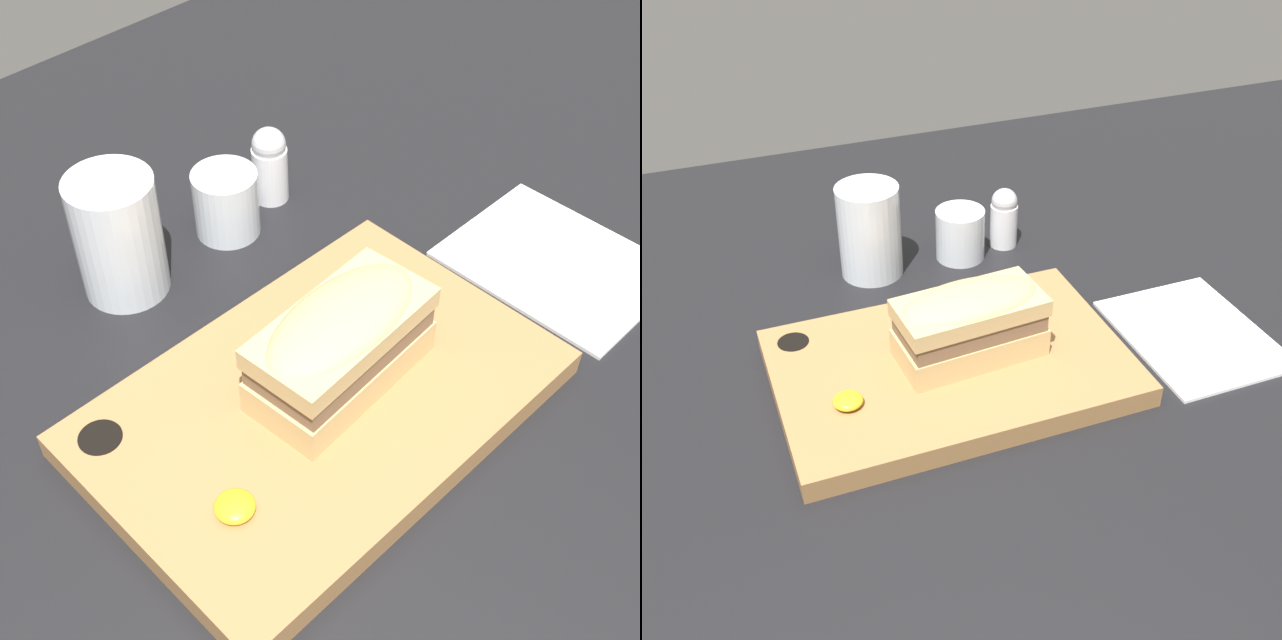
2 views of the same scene
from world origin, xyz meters
TOP-DOWN VIEW (x-y plane):
  - dining_table at (0.00, 0.00)cm, footprint 179.17×126.47cm
  - serving_board at (-5.07, -0.02)cm, footprint 36.31×24.04cm
  - sandwich at (-2.82, -0.32)cm, footprint 15.48×8.41cm
  - mustard_dollop at (-16.75, -3.36)cm, footprint 2.96×2.96cm
  - water_glass at (-7.08, 22.99)cm, footprint 7.76×7.76cm
  - wine_glass at (4.64, 22.54)cm, footprint 6.31×6.31cm
  - napkin at (23.11, -3.05)cm, footprint 15.22×19.14cm
  - salt_shaker at (11.11, 23.41)cm, footprint 3.58×3.58cm

SIDE VIEW (x-z plane):
  - dining_table at x=0.00cm, z-range 0.00..2.00cm
  - napkin at x=23.11cm, z-range 2.00..2.40cm
  - serving_board at x=-5.07cm, z-range 1.97..4.46cm
  - wine_glass at x=4.64cm, z-range 1.63..8.25cm
  - mustard_dollop at x=-16.75cm, z-range 4.42..5.60cm
  - salt_shaker at x=11.11cm, z-range 2.06..10.15cm
  - water_glass at x=-7.08cm, z-range 1.22..12.96cm
  - sandwich at x=-2.82cm, z-range 4.72..12.73cm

